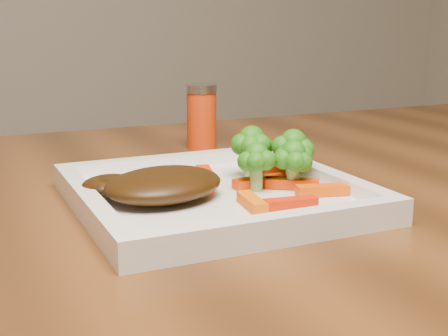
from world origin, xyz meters
name	(u,v)px	position (x,y,z in m)	size (l,w,h in m)	color
plate	(215,199)	(0.03, 0.13, 0.76)	(0.27, 0.27, 0.01)	white
steak	(164,184)	(-0.02, 0.13, 0.78)	(0.12, 0.09, 0.03)	#371F08
broccoli_0	(252,146)	(0.10, 0.17, 0.80)	(0.05, 0.05, 0.07)	#1F6911
broccoli_1	(293,151)	(0.13, 0.14, 0.79)	(0.05, 0.05, 0.06)	#2E7313
broccoli_2	(293,160)	(0.11, 0.11, 0.79)	(0.05, 0.05, 0.06)	#1B7213
broccoli_3	(257,161)	(0.08, 0.12, 0.79)	(0.05, 0.05, 0.06)	#146010
carrot_0	(291,204)	(0.08, 0.05, 0.77)	(0.05, 0.01, 0.01)	red
carrot_1	(325,190)	(0.13, 0.07, 0.77)	(0.06, 0.02, 0.01)	#E24803
carrot_2	(252,202)	(0.05, 0.07, 0.77)	(0.05, 0.01, 0.01)	#F35C03
carrot_3	(284,169)	(0.14, 0.17, 0.77)	(0.05, 0.01, 0.01)	red
carrot_4	(205,175)	(0.05, 0.18, 0.77)	(0.06, 0.01, 0.01)	#FF2304
carrot_5	(292,184)	(0.11, 0.11, 0.77)	(0.05, 0.01, 0.01)	#F03603
carrot_6	(260,182)	(0.09, 0.13, 0.77)	(0.06, 0.02, 0.01)	#FF3904
spice_shaker	(202,117)	(0.13, 0.39, 0.80)	(0.04, 0.04, 0.09)	red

